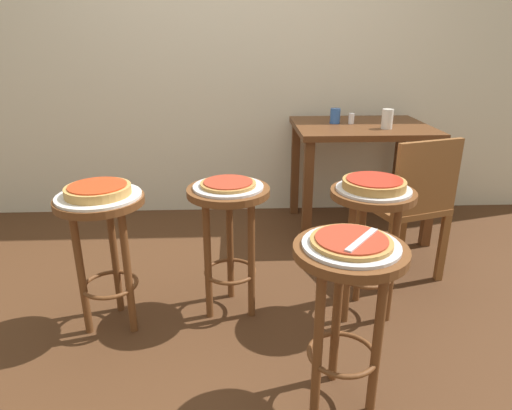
# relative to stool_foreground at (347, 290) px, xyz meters

# --- Properties ---
(ground_plane) EXTENTS (6.00, 6.00, 0.00)m
(ground_plane) POSITION_rel_stool_foreground_xyz_m (-0.39, 0.53, -0.50)
(ground_plane) COLOR #4C2D19
(back_wall) EXTENTS (6.00, 0.10, 3.00)m
(back_wall) POSITION_rel_stool_foreground_xyz_m (-0.39, 2.18, 1.00)
(back_wall) COLOR beige
(back_wall) RESTS_ON ground_plane
(stool_foreground) EXTENTS (0.40, 0.40, 0.67)m
(stool_foreground) POSITION_rel_stool_foreground_xyz_m (0.00, 0.00, 0.00)
(stool_foreground) COLOR brown
(stool_foreground) RESTS_ON ground_plane
(serving_plate_foreground) EXTENTS (0.34, 0.34, 0.01)m
(serving_plate_foreground) POSITION_rel_stool_foreground_xyz_m (0.00, 0.00, 0.18)
(serving_plate_foreground) COLOR silver
(serving_plate_foreground) RESTS_ON stool_foreground
(pizza_foreground) EXTENTS (0.28, 0.28, 0.02)m
(pizza_foreground) POSITION_rel_stool_foreground_xyz_m (-0.00, 0.00, 0.19)
(pizza_foreground) COLOR #B78442
(pizza_foreground) RESTS_ON serving_plate_foreground
(stool_middle) EXTENTS (0.40, 0.40, 0.67)m
(stool_middle) POSITION_rel_stool_foreground_xyz_m (-1.01, 0.55, 0.00)
(stool_middle) COLOR brown
(stool_middle) RESTS_ON ground_plane
(serving_plate_middle) EXTENTS (0.38, 0.38, 0.01)m
(serving_plate_middle) POSITION_rel_stool_foreground_xyz_m (-1.01, 0.55, 0.18)
(serving_plate_middle) COLOR white
(serving_plate_middle) RESTS_ON stool_middle
(pizza_middle) EXTENTS (0.29, 0.29, 0.05)m
(pizza_middle) POSITION_rel_stool_foreground_xyz_m (-1.01, 0.55, 0.21)
(pizza_middle) COLOR tan
(pizza_middle) RESTS_ON serving_plate_middle
(stool_leftside) EXTENTS (0.40, 0.40, 0.67)m
(stool_leftside) POSITION_rel_stool_foreground_xyz_m (0.25, 0.59, 0.00)
(stool_leftside) COLOR brown
(stool_leftside) RESTS_ON ground_plane
(serving_plate_leftside) EXTENTS (0.35, 0.35, 0.01)m
(serving_plate_leftside) POSITION_rel_stool_foreground_xyz_m (0.25, 0.59, 0.18)
(serving_plate_leftside) COLOR silver
(serving_plate_leftside) RESTS_ON stool_leftside
(pizza_leftside) EXTENTS (0.29, 0.29, 0.05)m
(pizza_leftside) POSITION_rel_stool_foreground_xyz_m (0.25, 0.59, 0.21)
(pizza_leftside) COLOR #B78442
(pizza_leftside) RESTS_ON serving_plate_leftside
(stool_rear) EXTENTS (0.40, 0.40, 0.67)m
(stool_rear) POSITION_rel_stool_foreground_xyz_m (-0.43, 0.66, 0.00)
(stool_rear) COLOR brown
(stool_rear) RESTS_ON ground_plane
(serving_plate_rear) EXTENTS (0.34, 0.34, 0.01)m
(serving_plate_rear) POSITION_rel_stool_foreground_xyz_m (-0.43, 0.66, 0.18)
(serving_plate_rear) COLOR silver
(serving_plate_rear) RESTS_ON stool_rear
(pizza_rear) EXTENTS (0.27, 0.27, 0.02)m
(pizza_rear) POSITION_rel_stool_foreground_xyz_m (-0.43, 0.66, 0.19)
(pizza_rear) COLOR #B78442
(pizza_rear) RESTS_ON serving_plate_rear
(dining_table) EXTENTS (0.92, 0.75, 0.78)m
(dining_table) POSITION_rel_stool_foreground_xyz_m (0.48, 1.70, 0.15)
(dining_table) COLOR #5B3319
(dining_table) RESTS_ON ground_plane
(cup_near_edge) EXTENTS (0.07, 0.07, 0.13)m
(cup_near_edge) POSITION_rel_stool_foreground_xyz_m (0.61, 1.55, 0.34)
(cup_near_edge) COLOR silver
(cup_near_edge) RESTS_ON dining_table
(cup_far_edge) EXTENTS (0.07, 0.07, 0.10)m
(cup_far_edge) POSITION_rel_stool_foreground_xyz_m (0.31, 1.76, 0.33)
(cup_far_edge) COLOR #3360B2
(cup_far_edge) RESTS_ON dining_table
(condiment_shaker) EXTENTS (0.04, 0.04, 0.07)m
(condiment_shaker) POSITION_rel_stool_foreground_xyz_m (0.42, 1.74, 0.31)
(condiment_shaker) COLOR white
(condiment_shaker) RESTS_ON dining_table
(wooden_chair) EXTENTS (0.50, 0.50, 0.85)m
(wooden_chair) POSITION_rel_stool_foreground_xyz_m (0.59, 0.97, -0.04)
(wooden_chair) COLOR brown
(wooden_chair) RESTS_ON ground_plane
(pizza_server_knife) EXTENTS (0.16, 0.19, 0.01)m
(pizza_server_knife) POSITION_rel_stool_foreground_xyz_m (0.03, -0.02, 0.21)
(pizza_server_knife) COLOR silver
(pizza_server_knife) RESTS_ON pizza_foreground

